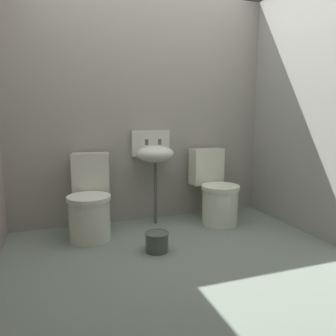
{
  "coord_description": "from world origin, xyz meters",
  "views": [
    {
      "loc": [
        -0.92,
        -2.36,
        1.16
      ],
      "look_at": [
        0.0,
        0.27,
        0.7
      ],
      "focal_mm": 35.0,
      "sensor_mm": 36.0,
      "label": 1
    }
  ],
  "objects_px": {
    "bucket": "(157,241)",
    "toilet_left": "(90,204)",
    "toilet_right": "(216,193)",
    "sink": "(154,153)"
  },
  "relations": [
    {
      "from": "toilet_right",
      "to": "bucket",
      "type": "relative_size",
      "value": 3.71
    },
    {
      "from": "toilet_left",
      "to": "toilet_right",
      "type": "bearing_deg",
      "value": -168.58
    },
    {
      "from": "toilet_left",
      "to": "sink",
      "type": "height_order",
      "value": "sink"
    },
    {
      "from": "toilet_left",
      "to": "toilet_right",
      "type": "height_order",
      "value": "same"
    },
    {
      "from": "toilet_left",
      "to": "sink",
      "type": "bearing_deg",
      "value": -153.55
    },
    {
      "from": "toilet_left",
      "to": "bucket",
      "type": "xyz_separation_m",
      "value": [
        0.49,
        -0.55,
        -0.23
      ]
    },
    {
      "from": "toilet_left",
      "to": "bucket",
      "type": "bearing_deg",
      "value": 143.32
    },
    {
      "from": "toilet_right",
      "to": "sink",
      "type": "relative_size",
      "value": 0.79
    },
    {
      "from": "bucket",
      "to": "toilet_left",
      "type": "bearing_deg",
      "value": 131.88
    },
    {
      "from": "toilet_right",
      "to": "sink",
      "type": "distance_m",
      "value": 0.79
    }
  ]
}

